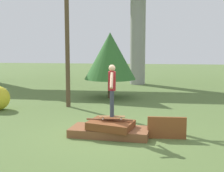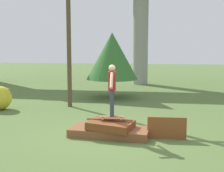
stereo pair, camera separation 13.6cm
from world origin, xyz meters
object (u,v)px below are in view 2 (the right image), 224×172
(utility_pole, at_px, (69,31))
(skateboard, at_px, (112,117))
(skater, at_px, (112,87))
(bush_yellow_flowering, at_px, (0,98))
(tree_behind_left, at_px, (112,56))

(utility_pole, bearing_deg, skateboard, -58.87)
(skater, bearing_deg, bush_yellow_flowering, 149.42)
(utility_pole, height_order, tree_behind_left, utility_pole)
(bush_yellow_flowering, bearing_deg, tree_behind_left, 41.50)
(skateboard, distance_m, tree_behind_left, 7.37)
(skateboard, height_order, utility_pole, utility_pole)
(skater, bearing_deg, utility_pole, 121.13)
(skateboard, distance_m, skater, 0.92)
(skater, relative_size, bush_yellow_flowering, 1.52)
(skateboard, height_order, bush_yellow_flowering, bush_yellow_flowering)
(skateboard, bearing_deg, tree_behind_left, 99.03)
(utility_pole, relative_size, bush_yellow_flowering, 6.38)
(skateboard, distance_m, bush_yellow_flowering, 6.37)
(tree_behind_left, bearing_deg, skateboard, -80.97)
(skateboard, xyz_separation_m, tree_behind_left, (-1.13, 7.09, 1.63))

